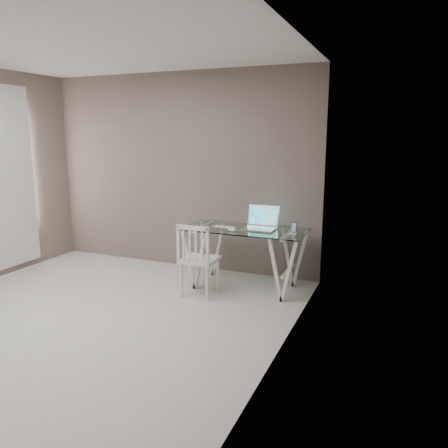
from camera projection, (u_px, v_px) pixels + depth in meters
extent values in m
plane|color=#BAB7B2|center=(76.00, 326.00, 4.34)|extent=(4.50, 4.50, 0.00)
cube|color=white|center=(54.00, 37.00, 3.79)|extent=(4.00, 4.50, 0.02)
cube|color=#685952|center=(180.00, 172.00, 6.10)|extent=(4.00, 0.02, 2.70)
cube|color=#685952|center=(273.00, 204.00, 3.31)|extent=(0.02, 4.50, 2.70)
cube|color=silver|center=(245.00, 229.00, 5.29)|extent=(1.50, 0.70, 0.01)
cube|color=silver|center=(204.00, 254.00, 5.57)|extent=(0.24, 0.62, 0.72)
cube|color=silver|center=(288.00, 264.00, 5.16)|extent=(0.24, 0.62, 0.72)
cube|color=white|center=(200.00, 260.00, 5.11)|extent=(0.41, 0.41, 0.04)
cylinder|color=white|center=(182.00, 281.00, 5.06)|extent=(0.03, 0.03, 0.41)
cylinder|color=white|center=(207.00, 284.00, 4.95)|extent=(0.03, 0.03, 0.41)
cylinder|color=white|center=(193.00, 272.00, 5.36)|extent=(0.03, 0.03, 0.41)
cylinder|color=white|center=(218.00, 275.00, 5.24)|extent=(0.03, 0.03, 0.41)
cube|color=white|center=(193.00, 245.00, 4.89)|extent=(0.40, 0.04, 0.45)
cube|color=silver|center=(259.00, 229.00, 5.24)|extent=(0.39, 0.27, 0.02)
cube|color=#19D899|center=(263.00, 216.00, 5.37)|extent=(0.39, 0.09, 0.25)
cube|color=silver|center=(224.00, 227.00, 5.36)|extent=(0.28, 0.12, 0.01)
ellipsoid|color=white|center=(232.00, 230.00, 5.15)|extent=(0.12, 0.07, 0.04)
cube|color=white|center=(293.00, 233.00, 5.02)|extent=(0.07, 0.07, 0.02)
cube|color=black|center=(294.00, 227.00, 5.01)|extent=(0.06, 0.03, 0.12)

